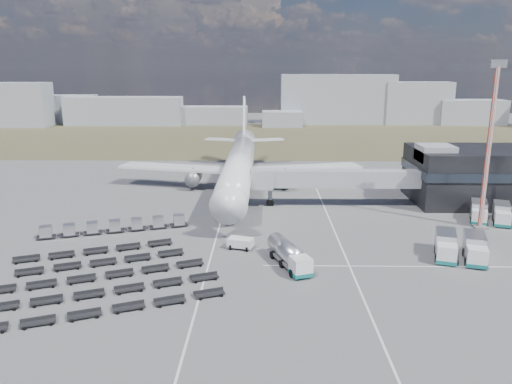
{
  "coord_description": "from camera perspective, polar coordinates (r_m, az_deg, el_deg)",
  "views": [
    {
      "loc": [
        5.06,
        -67.41,
        24.59
      ],
      "look_at": [
        3.72,
        14.65,
        4.0
      ],
      "focal_mm": 35.0,
      "sensor_mm": 36.0,
      "label": 1
    }
  ],
  "objects": [
    {
      "name": "ground",
      "position": [
        71.93,
        -3.17,
        -5.93
      ],
      "size": [
        420.0,
        420.0,
        0.0
      ],
      "primitive_type": "plane",
      "color": "#565659",
      "rests_on": "ground"
    },
    {
      "name": "grass_strip",
      "position": [
        179.18,
        -0.69,
        6.2
      ],
      "size": [
        420.0,
        90.0,
        0.01
      ],
      "primitive_type": "cube",
      "color": "#4E442F",
      "rests_on": "ground"
    },
    {
      "name": "lane_markings",
      "position": [
        74.73,
        4.52,
        -5.17
      ],
      "size": [
        47.12,
        110.0,
        0.01
      ],
      "color": "silver",
      "rests_on": "ground"
    },
    {
      "name": "terminal",
      "position": [
        102.7,
        25.51,
        1.84
      ],
      "size": [
        30.4,
        16.4,
        11.0
      ],
      "color": "black",
      "rests_on": "ground"
    },
    {
      "name": "jet_bridge",
      "position": [
        90.63,
        7.79,
        1.5
      ],
      "size": [
        30.3,
        3.8,
        7.05
      ],
      "color": "#939399",
      "rests_on": "ground"
    },
    {
      "name": "airliner",
      "position": [
        101.76,
        -1.93,
        3.14
      ],
      "size": [
        51.59,
        64.53,
        17.62
      ],
      "color": "white",
      "rests_on": "ground"
    },
    {
      "name": "skyline",
      "position": [
        220.02,
        -0.4,
        9.75
      ],
      "size": [
        312.09,
        26.56,
        21.52
      ],
      "color": "#969AA3",
      "rests_on": "ground"
    },
    {
      "name": "fuel_tanker",
      "position": [
        63.74,
        3.8,
        -7.16
      ],
      "size": [
        5.53,
        9.7,
        3.06
      ],
      "rotation": [
        0.0,
        0.0,
        0.36
      ],
      "color": "white",
      "rests_on": "ground"
    },
    {
      "name": "pushback_tug",
      "position": [
        69.76,
        -1.78,
        -5.89
      ],
      "size": [
        3.85,
        2.86,
        1.53
      ],
      "primitive_type": "cube",
      "rotation": [
        0.0,
        0.0,
        -0.3
      ],
      "color": "white",
      "rests_on": "ground"
    },
    {
      "name": "catering_truck",
      "position": [
        105.76,
        2.91,
        1.46
      ],
      "size": [
        2.69,
        6.42,
        2.93
      ],
      "rotation": [
        0.0,
        0.0,
        -0.01
      ],
      "color": "white",
      "rests_on": "ground"
    },
    {
      "name": "service_trucks_near",
      "position": [
        71.32,
        22.31,
        -5.82
      ],
      "size": [
        7.98,
        8.8,
        2.96
      ],
      "rotation": [
        0.0,
        0.0,
        -0.29
      ],
      "color": "white",
      "rests_on": "ground"
    },
    {
      "name": "service_trucks_far",
      "position": [
        90.17,
        26.27,
        -2.23
      ],
      "size": [
        11.09,
        9.77,
        2.81
      ],
      "rotation": [
        0.0,
        0.0,
        -0.36
      ],
      "color": "white",
      "rests_on": "ground"
    },
    {
      "name": "uld_row",
      "position": [
        79.3,
        -15.84,
        -3.75
      ],
      "size": [
        21.68,
        8.48,
        1.73
      ],
      "rotation": [
        0.0,
        0.0,
        0.32
      ],
      "color": "black",
      "rests_on": "ground"
    },
    {
      "name": "baggage_dollies",
      "position": [
        62.83,
        -17.3,
        -9.25
      ],
      "size": [
        29.58,
        27.32,
        0.78
      ],
      "rotation": [
        0.0,
        0.0,
        0.38
      ],
      "color": "black",
      "rests_on": "ground"
    },
    {
      "name": "floodlight_mast",
      "position": [
        83.62,
        25.06,
        4.7
      ],
      "size": [
        2.38,
        1.98,
        25.66
      ],
      "rotation": [
        0.0,
        0.0,
        -0.0
      ],
      "color": "#B3311C",
      "rests_on": "ground"
    }
  ]
}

